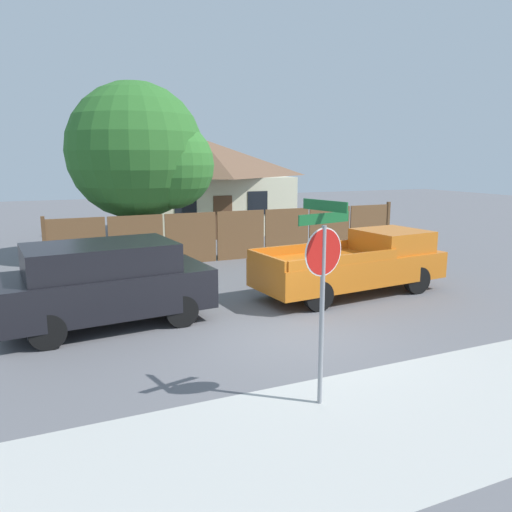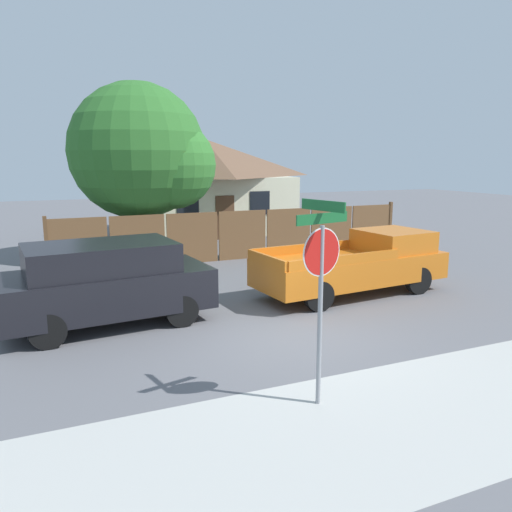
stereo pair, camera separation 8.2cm
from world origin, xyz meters
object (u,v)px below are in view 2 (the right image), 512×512
house (205,184)px  stop_sign (321,269)px  oak_tree (145,154)px  red_suv (106,281)px  orange_pickup (358,264)px

house → stop_sign: size_ratio=2.73×
oak_tree → red_suv: 8.10m
orange_pickup → red_suv: bearing=175.1°
house → orange_pickup: house is taller
stop_sign → red_suv: bearing=102.9°
house → red_suv: bearing=-116.2°
orange_pickup → house: bearing=85.4°
oak_tree → red_suv: size_ratio=1.38×
oak_tree → stop_sign: 12.39m
house → orange_pickup: size_ratio=1.52×
red_suv → stop_sign: (2.43, -5.05, 1.08)m
red_suv → orange_pickup: red_suv is taller
house → oak_tree: bearing=-124.5°
stop_sign → house: bearing=64.6°
oak_tree → red_suv: oak_tree is taller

